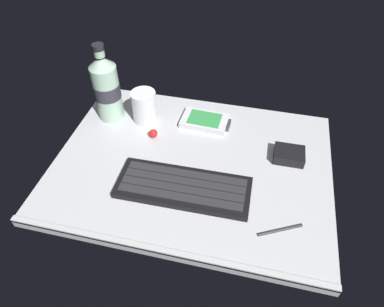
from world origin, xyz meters
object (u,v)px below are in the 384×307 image
at_px(charger_block, 289,155).
at_px(keyboard, 184,187).
at_px(trackball_mouse, 153,133).
at_px(juice_cup, 145,108).
at_px(stylus_pen, 280,229).
at_px(water_bottle, 107,88).
at_px(handheld_device, 205,121).

bearing_deg(charger_block, keyboard, -145.89).
relative_size(keyboard, trackball_mouse, 13.25).
bearing_deg(juice_cup, stylus_pen, -35.91).
xyz_separation_m(keyboard, water_bottle, (-0.25, 0.20, 0.08)).
bearing_deg(water_bottle, charger_block, -6.76).
height_order(juice_cup, water_bottle, water_bottle).
bearing_deg(trackball_mouse, stylus_pen, -32.04).
relative_size(keyboard, charger_block, 4.17).
bearing_deg(keyboard, handheld_device, 90.21).
distance_m(trackball_mouse, stylus_pen, 0.38).
xyz_separation_m(trackball_mouse, stylus_pen, (0.33, -0.20, -0.01)).
bearing_deg(keyboard, water_bottle, 141.03).
relative_size(trackball_mouse, stylus_pen, 0.23).
distance_m(handheld_device, charger_block, 0.23).
xyz_separation_m(keyboard, juice_cup, (-0.16, 0.21, 0.03)).
bearing_deg(water_bottle, keyboard, -38.97).
xyz_separation_m(water_bottle, charger_block, (0.47, -0.06, -0.08)).
relative_size(handheld_device, trackball_mouse, 5.93).
distance_m(keyboard, charger_block, 0.26).
bearing_deg(water_bottle, juice_cup, 4.06).
bearing_deg(stylus_pen, keyboard, 138.15).
distance_m(juice_cup, trackball_mouse, 0.08).
relative_size(juice_cup, charger_block, 1.21).
height_order(charger_block, stylus_pen, charger_block).
bearing_deg(juice_cup, water_bottle, -175.94).
bearing_deg(trackball_mouse, water_bottle, 157.67).
bearing_deg(keyboard, trackball_mouse, 128.37).
distance_m(juice_cup, charger_block, 0.38).
relative_size(keyboard, water_bottle, 1.40).
xyz_separation_m(keyboard, trackball_mouse, (-0.12, 0.15, 0.00)).
distance_m(water_bottle, stylus_pen, 0.53).
distance_m(charger_block, trackball_mouse, 0.33).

